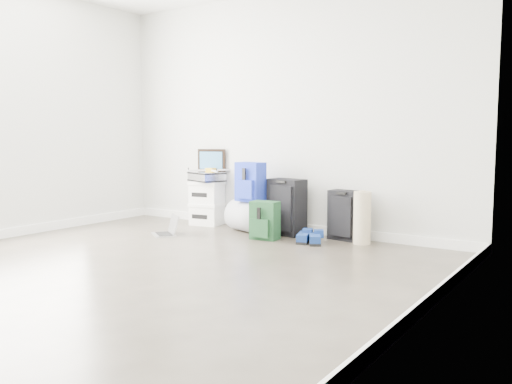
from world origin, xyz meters
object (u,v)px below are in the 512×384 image
Objects in this scene: boxes_stack at (207,203)px; briefcase at (207,177)px; laptop at (168,230)px; large_suitcase at (286,207)px; duffel_bag at (251,217)px; carry_on at (345,215)px.

briefcase is at bearing 170.23° from boxes_stack.
boxes_stack is 1.38× the size of laptop.
briefcase is at bearing -173.33° from large_suitcase.
boxes_stack reaches higher than duffel_bag.
large_suitcase is (0.40, 0.09, 0.13)m from duffel_bag.
large_suitcase is at bearing 17.82° from briefcase.
large_suitcase is at bearing 31.69° from duffel_bag.
large_suitcase reaches higher than carry_on.
laptop is at bearing -136.68° from large_suitcase.
boxes_stack is at bearing 19.85° from briefcase.
duffel_bag is at bearing 79.33° from laptop.
carry_on is at bearing 60.75° from laptop.
briefcase is 0.96m from laptop.
boxes_stack is at bearing -170.96° from duffel_bag.
boxes_stack is at bearing 130.97° from laptop.
boxes_stack is 0.32m from briefcase.
large_suitcase is at bearing -164.20° from carry_on.
duffel_bag is at bearing 9.91° from briefcase.
duffel_bag is at bearing -158.60° from large_suitcase.
boxes_stack is 1.02× the size of carry_on.
briefcase is at bearing -170.96° from duffel_bag.
boxes_stack is at bearing -173.33° from large_suitcase.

